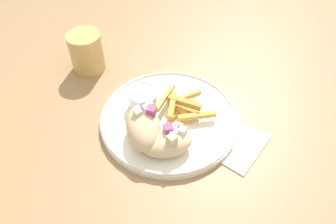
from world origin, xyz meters
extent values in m
cube|color=#9E7A51|center=(0.00, 0.00, 0.74)|extent=(1.53, 1.53, 0.04)
cylinder|color=#9E7A51|center=(0.70, 0.70, 0.36)|extent=(0.06, 0.06, 0.72)
cube|color=silver|center=(0.02, -0.15, 0.76)|extent=(0.13, 0.08, 0.00)
cylinder|color=white|center=(0.00, 0.02, 0.76)|extent=(0.30, 0.30, 0.01)
torus|color=white|center=(0.00, 0.02, 0.77)|extent=(0.29, 0.29, 0.01)
ellipsoid|color=beige|center=(-0.08, -0.02, 0.79)|extent=(0.12, 0.12, 0.04)
cube|color=red|center=(-0.06, -0.02, 0.81)|extent=(0.02, 0.02, 0.01)
cube|color=#A34C84|center=(-0.05, -0.03, 0.81)|extent=(0.01, 0.01, 0.01)
cube|color=white|center=(-0.06, -0.03, 0.81)|extent=(0.01, 0.01, 0.01)
cube|color=#B7D693|center=(-0.08, -0.04, 0.82)|extent=(0.02, 0.02, 0.02)
cube|color=silver|center=(-0.05, -0.04, 0.81)|extent=(0.01, 0.01, 0.01)
cube|color=white|center=(-0.06, -0.03, 0.81)|extent=(0.02, 0.02, 0.02)
cube|color=#A34C84|center=(-0.06, -0.02, 0.82)|extent=(0.02, 0.02, 0.02)
ellipsoid|color=beige|center=(-0.07, 0.03, 0.80)|extent=(0.13, 0.13, 0.06)
cube|color=white|center=(-0.05, 0.04, 0.84)|extent=(0.02, 0.02, 0.01)
cube|color=silver|center=(-0.07, 0.05, 0.83)|extent=(0.02, 0.02, 0.01)
cube|color=#A34C84|center=(-0.05, 0.03, 0.83)|extent=(0.02, 0.02, 0.02)
cube|color=red|center=(-0.05, 0.05, 0.83)|extent=(0.01, 0.01, 0.01)
cube|color=#B7D693|center=(-0.04, 0.04, 0.83)|extent=(0.02, 0.02, 0.01)
cube|color=#A34C84|center=(-0.05, 0.05, 0.83)|extent=(0.02, 0.02, 0.01)
cube|color=red|center=(-0.05, 0.04, 0.83)|extent=(0.01, 0.01, 0.01)
cube|color=gold|center=(0.08, 0.01, 0.77)|extent=(0.06, 0.04, 0.01)
cube|color=gold|center=(0.03, 0.01, 0.77)|extent=(0.08, 0.02, 0.01)
cube|color=gold|center=(0.03, 0.00, 0.77)|extent=(0.02, 0.07, 0.01)
cube|color=gold|center=(0.03, 0.00, 0.77)|extent=(0.06, 0.06, 0.01)
cube|color=gold|center=(0.02, 0.01, 0.78)|extent=(0.03, 0.07, 0.01)
cube|color=gold|center=(0.01, 0.02, 0.80)|extent=(0.07, 0.04, 0.01)
cube|color=gold|center=(0.02, -0.04, 0.79)|extent=(0.06, 0.07, 0.01)
cube|color=#E5B251|center=(0.02, 0.04, 0.80)|extent=(0.08, 0.02, 0.01)
cube|color=gold|center=(0.03, 0.00, 0.80)|extent=(0.02, 0.07, 0.01)
cylinder|color=white|center=(0.00, 0.09, 0.79)|extent=(0.06, 0.06, 0.04)
cylinder|color=beige|center=(0.00, 0.09, 0.81)|extent=(0.05, 0.05, 0.01)
torus|color=white|center=(0.00, 0.09, 0.81)|extent=(0.07, 0.07, 0.00)
cylinder|color=tan|center=(0.05, 0.29, 0.80)|extent=(0.08, 0.08, 0.10)
cylinder|color=silver|center=(0.05, 0.29, 0.79)|extent=(0.07, 0.07, 0.06)
camera|label=1|loc=(-0.40, -0.22, 1.29)|focal=35.00mm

